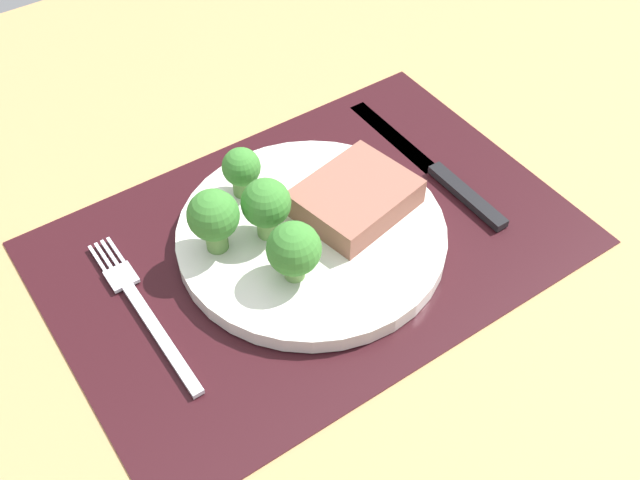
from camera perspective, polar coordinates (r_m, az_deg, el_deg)
ground_plane at (r=70.95cm, az=-0.62°, el=-1.06°), size 140.00×110.00×3.00cm
placemat at (r=69.71cm, az=-0.63°, el=-0.17°), size 47.12×32.25×0.30cm
plate at (r=69.01cm, az=-0.64°, el=0.36°), size 24.60×24.60×1.60cm
steak at (r=69.42cm, az=2.72°, el=3.19°), size 11.67×10.06×2.66cm
broccoli_near_fork at (r=62.37cm, az=-1.98°, el=-0.73°), size 4.67×4.67×5.79cm
broccoli_front_edge at (r=65.64cm, az=-4.08°, el=2.66°), size 4.41×4.41×6.06cm
broccoli_back_left at (r=64.84cm, az=-8.03°, el=1.73°), size 4.55×4.55×6.32cm
broccoli_near_steak at (r=70.16cm, az=-5.94°, el=5.33°), size 3.62×3.62×5.03cm
fork at (r=66.01cm, az=-13.19°, el=-5.15°), size 2.40×19.20×0.50cm
knife at (r=76.76cm, az=8.81°, el=5.19°), size 1.80×23.00×0.80cm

